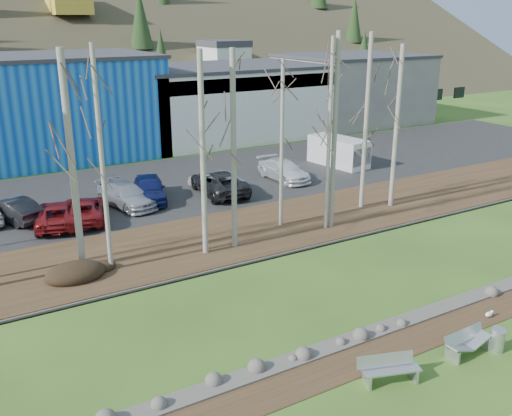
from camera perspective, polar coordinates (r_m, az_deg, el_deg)
ground at (r=20.71m, az=18.64°, el=-15.22°), size 200.00×200.00×0.00m
dirt_strip at (r=21.86m, az=14.44°, el=-12.81°), size 80.00×1.80×0.03m
near_bank_rocks at (r=22.47m, az=12.62°, el=-11.78°), size 80.00×0.80×0.50m
river at (r=25.19m, az=6.25°, el=-7.90°), size 80.00×8.00×0.90m
far_bank_rocks at (r=28.25m, az=1.28°, el=-4.74°), size 80.00×0.80×0.46m
far_bank at (r=30.78m, az=-1.86°, el=-2.58°), size 80.00×7.00×0.15m
parking_lot at (r=39.84m, az=-9.18°, el=2.15°), size 80.00×14.00×0.14m
building_blue at (r=50.79m, az=-21.84°, el=9.33°), size 20.40×12.24×8.30m
building_white at (r=56.50m, az=-3.25°, el=10.66°), size 18.36×12.24×6.80m
building_grey at (r=65.34m, az=9.55°, el=11.73°), size 14.28×12.24×7.30m
bench_intact at (r=19.44m, az=13.16°, el=-15.40°), size 2.00×1.15×0.96m
bench_damaged at (r=21.65m, az=20.33°, el=-12.51°), size 1.91×0.69×0.84m
litter_bin at (r=22.19m, az=23.01°, el=-12.13°), size 0.55×0.55×0.81m
seagull at (r=24.40m, az=22.28°, el=-9.78°), size 0.42×0.20×0.30m
dirt_mound at (r=26.71m, az=-17.64°, el=-6.15°), size 2.65×1.87×0.52m
birch_2 at (r=26.26m, az=-17.92°, el=4.23°), size 0.32×0.32×9.86m
birch_3 at (r=25.63m, az=-15.13°, el=4.38°), size 0.21×0.21×10.06m
birch_4 at (r=26.80m, az=-5.34°, el=5.18°), size 0.27×0.27×9.72m
birch_5 at (r=30.62m, az=2.60°, el=6.28°), size 0.20×0.20×9.03m
birch_6 at (r=30.32m, az=7.33°, el=7.09°), size 0.20×0.20×10.14m
birch_7 at (r=30.55m, az=7.86°, el=7.40°), size 0.27×0.27×10.39m
birch_8 at (r=34.96m, az=13.87°, el=7.77°), size 0.27×0.27×9.59m
birch_9 at (r=34.25m, az=10.96°, el=8.32°), size 0.26×0.26×10.26m
birch_10 at (r=27.51m, az=-2.25°, el=5.60°), size 0.27×0.27×9.72m
car_1 at (r=35.00m, az=-23.14°, el=-0.18°), size 3.03×4.38×1.37m
car_2 at (r=33.47m, az=-19.17°, el=-0.55°), size 3.44×5.20×1.33m
car_3 at (r=35.66m, az=-12.83°, el=1.25°), size 3.01×5.17×1.41m
car_4 at (r=36.44m, az=-10.62°, el=1.93°), size 3.14×5.03×1.60m
car_5 at (r=38.08m, az=-4.09°, el=2.71°), size 2.64×4.20×1.31m
car_6 at (r=37.31m, az=-3.72°, el=2.55°), size 3.00×5.68×1.52m
car_7 at (r=40.59m, az=2.78°, el=3.80°), size 2.03×4.84×1.40m
car_8 at (r=33.75m, az=-16.82°, el=-0.15°), size 3.44×5.20×1.33m
van_white at (r=44.93m, az=8.44°, el=5.57°), size 2.67×5.14×2.15m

